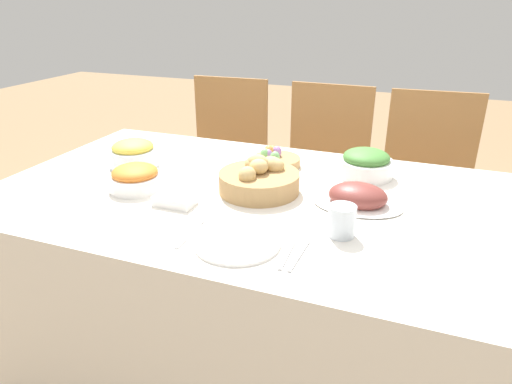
% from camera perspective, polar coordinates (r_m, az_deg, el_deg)
% --- Properties ---
extents(ground_plane, '(12.00, 12.00, 0.00)m').
position_cam_1_polar(ground_plane, '(1.97, 1.34, -21.50)').
color(ground_plane, '#937551').
extents(dining_table, '(1.89, 1.03, 0.77)m').
position_cam_1_polar(dining_table, '(1.71, 1.47, -12.30)').
color(dining_table, white).
rests_on(dining_table, ground).
extents(chair_far_left, '(0.44, 0.44, 0.98)m').
position_cam_1_polar(chair_far_left, '(2.53, -3.98, 3.37)').
color(chair_far_left, olive).
rests_on(chair_far_left, ground).
extents(chair_far_center, '(0.43, 0.43, 0.98)m').
position_cam_1_polar(chair_far_center, '(2.36, 8.26, 1.71)').
color(chair_far_center, olive).
rests_on(chair_far_center, ground).
extents(chair_far_right, '(0.44, 0.44, 0.98)m').
position_cam_1_polar(chair_far_right, '(2.32, 20.39, -0.01)').
color(chair_far_right, olive).
rests_on(chair_far_right, ground).
extents(bread_basket, '(0.27, 0.27, 0.12)m').
position_cam_1_polar(bread_basket, '(1.53, 0.44, 1.71)').
color(bread_basket, '#AD8451').
rests_on(bread_basket, dining_table).
extents(egg_basket, '(0.18, 0.18, 0.08)m').
position_cam_1_polar(egg_basket, '(1.77, 2.40, 4.06)').
color(egg_basket, '#AD8451').
rests_on(egg_basket, dining_table).
extents(ham_platter, '(0.28, 0.20, 0.08)m').
position_cam_1_polar(ham_platter, '(1.47, 12.59, -0.68)').
color(ham_platter, white).
rests_on(ham_platter, dining_table).
extents(carrot_bowl, '(0.18, 0.18, 0.09)m').
position_cam_1_polar(carrot_bowl, '(1.61, -14.84, 1.73)').
color(carrot_bowl, white).
rests_on(carrot_bowl, dining_table).
extents(green_salad_bowl, '(0.20, 0.20, 0.10)m').
position_cam_1_polar(green_salad_bowl, '(1.71, 13.56, 3.45)').
color(green_salad_bowl, white).
rests_on(green_salad_bowl, dining_table).
extents(pineapple_bowl, '(0.19, 0.19, 0.11)m').
position_cam_1_polar(pineapple_bowl, '(1.83, -15.07, 4.67)').
color(pineapple_bowl, silver).
rests_on(pineapple_bowl, dining_table).
extents(dinner_plate, '(0.24, 0.24, 0.01)m').
position_cam_1_polar(dinner_plate, '(1.23, -2.37, -6.30)').
color(dinner_plate, white).
rests_on(dinner_plate, dining_table).
extents(fork, '(0.02, 0.17, 0.00)m').
position_cam_1_polar(fork, '(1.29, -8.25, -5.21)').
color(fork, silver).
rests_on(fork, dining_table).
extents(knife, '(0.02, 0.17, 0.00)m').
position_cam_1_polar(knife, '(1.19, 4.03, -7.60)').
color(knife, silver).
rests_on(knife, dining_table).
extents(spoon, '(0.02, 0.17, 0.00)m').
position_cam_1_polar(spoon, '(1.18, 5.43, -7.85)').
color(spoon, silver).
rests_on(spoon, dining_table).
extents(drinking_cup, '(0.08, 0.08, 0.09)m').
position_cam_1_polar(drinking_cup, '(1.27, 10.68, -3.55)').
color(drinking_cup, silver).
rests_on(drinking_cup, dining_table).
extents(butter_dish, '(0.13, 0.08, 0.03)m').
position_cam_1_polar(butter_dish, '(1.47, -10.11, -1.01)').
color(butter_dish, white).
rests_on(butter_dish, dining_table).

